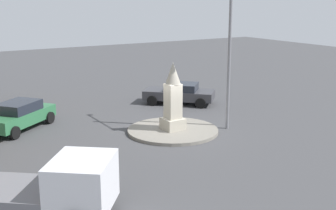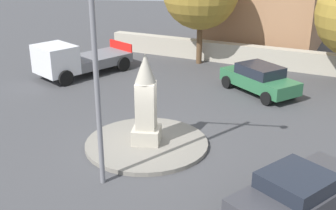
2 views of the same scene
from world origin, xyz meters
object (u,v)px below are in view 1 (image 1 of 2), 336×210
Objects in this scene: monument at (173,99)px; car_dark_grey_parked_left at (180,93)px; streetlamp at (230,37)px; car_green_parked_right at (19,115)px; truck_white_approaching at (45,189)px.

monument is 6.21m from car_dark_grey_parked_left.
streetlamp is 7.16m from car_dark_grey_parked_left.
car_green_parked_right is 10.12m from car_dark_grey_parked_left.
monument is 0.61× the size of truck_white_approaching.
monument reaches higher than truck_white_approaching.
car_green_parked_right reaches higher than car_dark_grey_parked_left.
truck_white_approaching is (-10.40, 11.72, 0.25)m from car_dark_grey_parked_left.
car_green_parked_right is 0.98× the size of car_dark_grey_parked_left.
car_green_parked_right is at bearing 54.81° from monument.
monument is 7.98m from car_green_parked_right.
streetlamp reaches higher than car_dark_grey_parked_left.
monument reaches higher than car_green_parked_right.
monument is at bearing -125.19° from car_green_parked_right.
car_dark_grey_parked_left is at bearing -36.42° from monument.
car_dark_grey_parked_left is 0.79× the size of truck_white_approaching.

